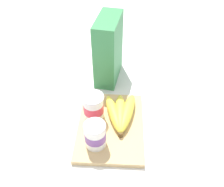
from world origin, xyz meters
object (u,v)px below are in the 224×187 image
at_px(cutting_board, 110,126).
at_px(cereal_box, 108,50).
at_px(yogurt_cup_back, 93,107).
at_px(banana_bunch, 121,113).
at_px(yogurt_cup_front, 95,135).

relative_size(cutting_board, cereal_box, 1.14).
bearing_deg(yogurt_cup_back, cereal_box, -8.01).
xyz_separation_m(cutting_board, banana_bunch, (0.04, -0.03, 0.03)).
bearing_deg(banana_bunch, cereal_box, 13.09).
bearing_deg(cutting_board, banana_bunch, -41.22).
xyz_separation_m(cereal_box, yogurt_cup_front, (-0.35, 0.02, -0.07)).
relative_size(cereal_box, yogurt_cup_front, 3.00).
bearing_deg(yogurt_cup_back, yogurt_cup_front, -171.24).
bearing_deg(cutting_board, yogurt_cup_back, 60.98).
height_order(cutting_board, yogurt_cup_front, yogurt_cup_front).
bearing_deg(banana_bunch, cutting_board, 138.78).
bearing_deg(cereal_box, yogurt_cup_back, -179.06).
bearing_deg(yogurt_cup_back, banana_bunch, -86.69).
bearing_deg(cereal_box, yogurt_cup_front, -173.87).
height_order(cereal_box, banana_bunch, cereal_box).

